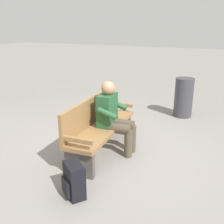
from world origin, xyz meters
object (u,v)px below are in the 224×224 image
object	(u,v)px
bench_near	(99,125)
person_seated	(114,115)
trash_bin	(184,97)
backpack	(74,180)

from	to	relation	value
bench_near	person_seated	xyz separation A→B (m)	(-0.09, 0.23, 0.17)
trash_bin	person_seated	bearing A→B (deg)	-16.80
trash_bin	bench_near	bearing A→B (deg)	-21.09
bench_near	backpack	distance (m)	1.26
person_seated	trash_bin	size ratio (longest dim) A/B	1.34
person_seated	backpack	xyz separation A→B (m)	(1.30, 0.07, -0.42)
bench_near	trash_bin	xyz separation A→B (m)	(-2.36, 0.91, -0.02)
bench_near	backpack	xyz separation A→B (m)	(1.20, 0.30, -0.25)
person_seated	backpack	distance (m)	1.36
trash_bin	backpack	bearing A→B (deg)	-9.73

